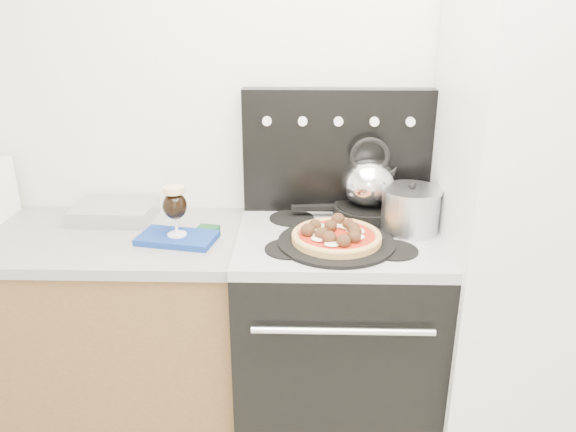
{
  "coord_description": "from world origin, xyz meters",
  "views": [
    {
      "loc": [
        -0.06,
        -0.78,
        1.74
      ],
      "look_at": [
        -0.11,
        1.05,
        1.04
      ],
      "focal_mm": 35.0,
      "sensor_mm": 36.0,
      "label": 1
    }
  ],
  "objects_px": {
    "beer_glass": "(175,211)",
    "pizza_pan": "(336,242)",
    "base_cabinet": "(69,337)",
    "stock_pot": "(410,211)",
    "skillet": "(367,211)",
    "fridge": "(530,231)",
    "tea_kettle": "(369,178)",
    "oven_mitt": "(177,238)",
    "stove_body": "(335,342)",
    "pizza": "(337,235)"
  },
  "relations": [
    {
      "from": "base_cabinet",
      "to": "stove_body",
      "type": "height_order",
      "value": "stove_body"
    },
    {
      "from": "fridge",
      "to": "oven_mitt",
      "type": "bearing_deg",
      "value": -179.36
    },
    {
      "from": "tea_kettle",
      "to": "skillet",
      "type": "bearing_deg",
      "value": -162.31
    },
    {
      "from": "beer_glass",
      "to": "pizza_pan",
      "type": "xyz_separation_m",
      "value": [
        0.59,
        -0.06,
        -0.09
      ]
    },
    {
      "from": "stove_body",
      "to": "beer_glass",
      "type": "height_order",
      "value": "beer_glass"
    },
    {
      "from": "fridge",
      "to": "oven_mitt",
      "type": "distance_m",
      "value": 1.3
    },
    {
      "from": "stove_body",
      "to": "skillet",
      "type": "height_order",
      "value": "skillet"
    },
    {
      "from": "base_cabinet",
      "to": "pizza_pan",
      "type": "relative_size",
      "value": 3.42
    },
    {
      "from": "fridge",
      "to": "pizza_pan",
      "type": "height_order",
      "value": "fridge"
    },
    {
      "from": "pizza_pan",
      "to": "pizza",
      "type": "bearing_deg",
      "value": 180.0
    },
    {
      "from": "stove_body",
      "to": "pizza_pan",
      "type": "distance_m",
      "value": 0.5
    },
    {
      "from": "beer_glass",
      "to": "pizza",
      "type": "xyz_separation_m",
      "value": [
        0.59,
        -0.06,
        -0.06
      ]
    },
    {
      "from": "fridge",
      "to": "stock_pot",
      "type": "height_order",
      "value": "fridge"
    },
    {
      "from": "beer_glass",
      "to": "pizza_pan",
      "type": "relative_size",
      "value": 0.46
    },
    {
      "from": "oven_mitt",
      "to": "base_cabinet",
      "type": "bearing_deg",
      "value": 172.66
    },
    {
      "from": "fridge",
      "to": "skillet",
      "type": "bearing_deg",
      "value": 160.58
    },
    {
      "from": "pizza",
      "to": "stock_pot",
      "type": "height_order",
      "value": "stock_pot"
    },
    {
      "from": "pizza",
      "to": "base_cabinet",
      "type": "bearing_deg",
      "value": 173.63
    },
    {
      "from": "tea_kettle",
      "to": "beer_glass",
      "type": "bearing_deg",
      "value": -145.62
    },
    {
      "from": "base_cabinet",
      "to": "stock_pot",
      "type": "bearing_deg",
      "value": 0.68
    },
    {
      "from": "tea_kettle",
      "to": "stock_pot",
      "type": "relative_size",
      "value": 1.08
    },
    {
      "from": "stove_body",
      "to": "oven_mitt",
      "type": "xyz_separation_m",
      "value": [
        -0.6,
        -0.04,
        0.47
      ]
    },
    {
      "from": "pizza",
      "to": "tea_kettle",
      "type": "relative_size",
      "value": 1.37
    },
    {
      "from": "oven_mitt",
      "to": "stock_pot",
      "type": "bearing_deg",
      "value": 5.28
    },
    {
      "from": "skillet",
      "to": "stock_pot",
      "type": "xyz_separation_m",
      "value": [
        0.15,
        -0.14,
        0.05
      ]
    },
    {
      "from": "base_cabinet",
      "to": "pizza",
      "type": "height_order",
      "value": "pizza"
    },
    {
      "from": "base_cabinet",
      "to": "tea_kettle",
      "type": "xyz_separation_m",
      "value": [
        1.23,
        0.15,
        0.66
      ]
    },
    {
      "from": "pizza_pan",
      "to": "skillet",
      "type": "xyz_separation_m",
      "value": [
        0.14,
        0.28,
        0.02
      ]
    },
    {
      "from": "base_cabinet",
      "to": "fridge",
      "type": "xyz_separation_m",
      "value": [
        1.8,
        -0.05,
        0.52
      ]
    },
    {
      "from": "beer_glass",
      "to": "pizza_pan",
      "type": "distance_m",
      "value": 0.6
    },
    {
      "from": "fridge",
      "to": "stock_pot",
      "type": "xyz_separation_m",
      "value": [
        -0.43,
        0.07,
        0.05
      ]
    },
    {
      "from": "base_cabinet",
      "to": "pizza_pan",
      "type": "xyz_separation_m",
      "value": [
        1.09,
        -0.12,
        0.5
      ]
    },
    {
      "from": "beer_glass",
      "to": "stock_pot",
      "type": "bearing_deg",
      "value": 5.28
    },
    {
      "from": "fridge",
      "to": "pizza_pan",
      "type": "relative_size",
      "value": 4.48
    },
    {
      "from": "fridge",
      "to": "tea_kettle",
      "type": "height_order",
      "value": "fridge"
    },
    {
      "from": "oven_mitt",
      "to": "beer_glass",
      "type": "height_order",
      "value": "beer_glass"
    },
    {
      "from": "pizza_pan",
      "to": "oven_mitt",
      "type": "bearing_deg",
      "value": 174.46
    },
    {
      "from": "skillet",
      "to": "beer_glass",
      "type": "bearing_deg",
      "value": -163.31
    },
    {
      "from": "stove_body",
      "to": "tea_kettle",
      "type": "relative_size",
      "value": 3.75
    },
    {
      "from": "oven_mitt",
      "to": "tea_kettle",
      "type": "relative_size",
      "value": 1.21
    },
    {
      "from": "stock_pot",
      "to": "stove_body",
      "type": "bearing_deg",
      "value": -171.31
    },
    {
      "from": "pizza",
      "to": "skillet",
      "type": "xyz_separation_m",
      "value": [
        0.14,
        0.28,
        -0.01
      ]
    },
    {
      "from": "fridge",
      "to": "oven_mitt",
      "type": "height_order",
      "value": "fridge"
    },
    {
      "from": "oven_mitt",
      "to": "beer_glass",
      "type": "xyz_separation_m",
      "value": [
        0.0,
        0.0,
        0.11
      ]
    },
    {
      "from": "tea_kettle",
      "to": "stove_body",
      "type": "bearing_deg",
      "value": -106.92
    },
    {
      "from": "fridge",
      "to": "pizza_pan",
      "type": "bearing_deg",
      "value": -174.26
    },
    {
      "from": "oven_mitt",
      "to": "pizza_pan",
      "type": "xyz_separation_m",
      "value": [
        0.59,
        -0.06,
        0.01
      ]
    },
    {
      "from": "pizza",
      "to": "skillet",
      "type": "height_order",
      "value": "pizza"
    },
    {
      "from": "skillet",
      "to": "stove_body",
      "type": "bearing_deg",
      "value": -124.61
    },
    {
      "from": "base_cabinet",
      "to": "skillet",
      "type": "bearing_deg",
      "value": 7.12
    }
  ]
}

